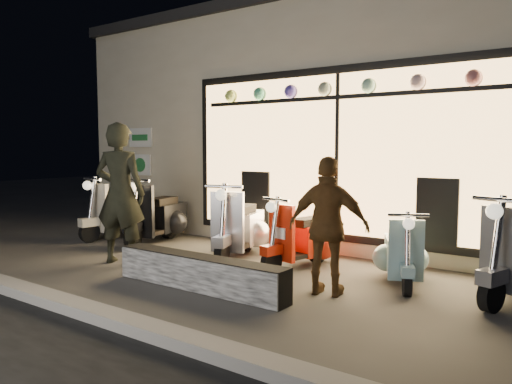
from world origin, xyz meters
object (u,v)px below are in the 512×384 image
at_px(graffiti_barrier, 200,273).
at_px(woman, 328,226).
at_px(scooter_silver, 240,227).
at_px(man, 120,194).
at_px(scooter_red, 307,238).

bearing_deg(graffiti_barrier, woman, 27.62).
relative_size(graffiti_barrier, scooter_silver, 1.56).
height_order(man, woman, man).
bearing_deg(man, graffiti_barrier, 145.36).
xyz_separation_m(scooter_silver, woman, (2.06, -1.07, 0.34)).
xyz_separation_m(graffiti_barrier, scooter_red, (0.41, 1.78, 0.18)).
relative_size(scooter_red, woman, 0.86).
xyz_separation_m(scooter_red, woman, (0.90, -1.10, 0.40)).
relative_size(scooter_red, man, 0.67).
relative_size(man, woman, 1.28).
distance_m(graffiti_barrier, scooter_silver, 1.93).
distance_m(scooter_red, woman, 1.48).
bearing_deg(woman, scooter_red, -61.89).
bearing_deg(man, scooter_silver, -151.03).
distance_m(scooter_silver, man, 1.86).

